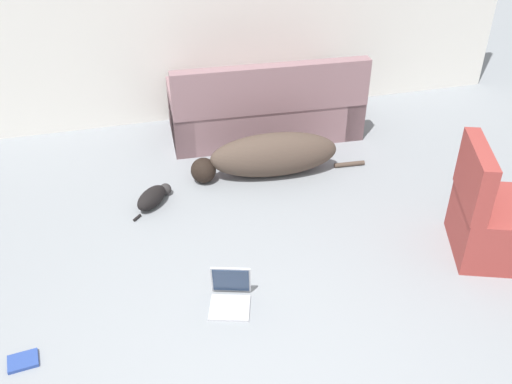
% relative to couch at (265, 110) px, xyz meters
% --- Properties ---
extents(couch, '(2.01, 0.94, 0.89)m').
position_rel_couch_xyz_m(couch, '(0.00, 0.00, 0.00)').
color(couch, gray).
rests_on(couch, ground_plane).
extents(dog, '(1.71, 0.45, 0.43)m').
position_rel_couch_xyz_m(dog, '(-0.18, -0.82, -0.07)').
color(dog, '#4C3D33').
rests_on(dog, ground_plane).
extents(cat, '(0.40, 0.43, 0.17)m').
position_rel_couch_xyz_m(cat, '(-1.31, -1.05, -0.20)').
color(cat, black).
rests_on(cat, ground_plane).
extents(laptop_open, '(0.36, 0.37, 0.26)m').
position_rel_couch_xyz_m(laptop_open, '(-0.92, -2.39, -0.19)').
color(laptop_open, '#B7B7BC').
rests_on(laptop_open, ground_plane).
extents(book_blue, '(0.20, 0.16, 0.02)m').
position_rel_couch_xyz_m(book_blue, '(-2.31, -2.59, -0.27)').
color(book_blue, '#28428E').
rests_on(book_blue, ground_plane).
extents(side_chair, '(0.79, 0.82, 0.91)m').
position_rel_couch_xyz_m(side_chair, '(1.15, -2.35, 0.02)').
color(side_chair, '#993833').
rests_on(side_chair, ground_plane).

